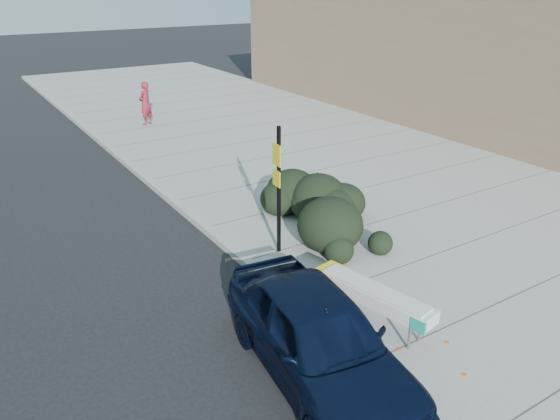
{
  "coord_description": "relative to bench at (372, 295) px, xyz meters",
  "views": [
    {
      "loc": [
        -5.0,
        -7.13,
        5.79
      ],
      "look_at": [
        1.0,
        2.27,
        1.0
      ],
      "focal_mm": 35.0,
      "sensor_mm": 36.0,
      "label": 1
    }
  ],
  "objects": [
    {
      "name": "bench",
      "position": [
        0.0,
        0.0,
        0.0
      ],
      "size": [
        0.93,
        2.41,
        0.71
      ],
      "rotation": [
        0.0,
        0.0,
        0.2
      ],
      "color": "gray",
      "rests_on": "sidewalk_near"
    },
    {
      "name": "sedan_navy",
      "position": [
        -1.51,
        -0.47,
        0.01
      ],
      "size": [
        2.26,
        4.45,
        1.45
      ],
      "primitive_type": "imported",
      "rotation": [
        0.0,
        0.0,
        -0.13
      ],
      "color": "black",
      "rests_on": "ground"
    },
    {
      "name": "sign_post",
      "position": [
        0.08,
        3.17,
        1.04
      ],
      "size": [
        0.11,
        0.33,
        2.85
      ],
      "rotation": [
        0.0,
        0.0,
        -0.07
      ],
      "color": "black",
      "rests_on": "sidewalk_near"
    },
    {
      "name": "pedestrian",
      "position": [
        1.57,
        15.64,
        0.31
      ],
      "size": [
        0.76,
        0.7,
        1.75
      ],
      "primitive_type": "imported",
      "rotation": [
        0.0,
        0.0,
        3.72
      ],
      "color": "maroon",
      "rests_on": "sidewalk_near"
    },
    {
      "name": "bike_rack",
      "position": [
        2.48,
        4.67,
        -0.03
      ],
      "size": [
        0.15,
        0.6,
        0.89
      ],
      "rotation": [
        0.0,
        0.0,
        0.17
      ],
      "color": "black",
      "rests_on": "sidewalk_near"
    },
    {
      "name": "sidewalk_near",
      "position": [
        4.89,
        6.17,
        -0.64
      ],
      "size": [
        11.2,
        50.0,
        0.15
      ],
      "primitive_type": "cube",
      "color": "gray",
      "rests_on": "ground"
    },
    {
      "name": "ground",
      "position": [
        -0.71,
        1.17,
        -0.71
      ],
      "size": [
        120.0,
        120.0,
        0.0
      ],
      "primitive_type": "plane",
      "color": "black",
      "rests_on": "ground"
    },
    {
      "name": "hedge",
      "position": [
        1.76,
        3.67,
        0.13
      ],
      "size": [
        2.81,
        4.06,
        1.38
      ],
      "primitive_type": "ellipsoid",
      "rotation": [
        0.0,
        0.0,
        -0.29
      ],
      "color": "black",
      "rests_on": "sidewalk_near"
    },
    {
      "name": "curb_near",
      "position": [
        -0.71,
        6.17,
        -0.63
      ],
      "size": [
        0.22,
        50.0,
        0.17
      ],
      "primitive_type": "cube",
      "color": "#9E9E99",
      "rests_on": "ground"
    }
  ]
}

